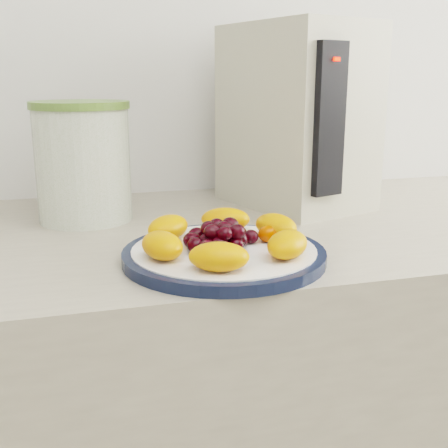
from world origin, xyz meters
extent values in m
cylinder|color=black|center=(-0.11, 1.02, 0.91)|extent=(0.27, 0.27, 0.01)
cylinder|color=white|center=(-0.11, 1.02, 0.91)|extent=(0.24, 0.24, 0.02)
cylinder|color=#425F13|center=(-0.27, 1.30, 0.99)|extent=(0.19, 0.19, 0.19)
cylinder|color=#5B7A35|center=(-0.27, 1.30, 1.09)|extent=(0.20, 0.20, 0.01)
cube|color=beige|center=(0.11, 1.32, 1.06)|extent=(0.26, 0.31, 0.33)
cube|color=black|center=(0.11, 1.17, 1.07)|extent=(0.06, 0.03, 0.24)
cube|color=#FF0C05|center=(0.11, 1.16, 1.16)|extent=(0.01, 0.01, 0.01)
ellipsoid|color=orange|center=(-0.02, 1.05, 0.93)|extent=(0.07, 0.08, 0.03)
ellipsoid|color=orange|center=(-0.08, 1.11, 0.93)|extent=(0.08, 0.07, 0.03)
ellipsoid|color=orange|center=(-0.17, 1.08, 0.93)|extent=(0.08, 0.08, 0.03)
ellipsoid|color=orange|center=(-0.19, 1.00, 0.93)|extent=(0.06, 0.08, 0.03)
ellipsoid|color=orange|center=(-0.14, 0.94, 0.93)|extent=(0.08, 0.07, 0.03)
ellipsoid|color=orange|center=(-0.04, 0.97, 0.93)|extent=(0.08, 0.08, 0.03)
ellipsoid|color=black|center=(-0.11, 1.02, 0.93)|extent=(0.02, 0.02, 0.02)
ellipsoid|color=black|center=(-0.09, 1.02, 0.93)|extent=(0.02, 0.02, 0.02)
ellipsoid|color=black|center=(-0.10, 1.04, 0.93)|extent=(0.02, 0.02, 0.02)
ellipsoid|color=black|center=(-0.12, 1.04, 0.93)|extent=(0.02, 0.02, 0.02)
ellipsoid|color=black|center=(-0.13, 1.02, 0.93)|extent=(0.02, 0.02, 0.02)
ellipsoid|color=black|center=(-0.12, 1.01, 0.93)|extent=(0.02, 0.02, 0.02)
ellipsoid|color=black|center=(-0.10, 1.01, 0.93)|extent=(0.02, 0.02, 0.02)
ellipsoid|color=black|center=(-0.07, 1.03, 0.93)|extent=(0.02, 0.02, 0.02)
ellipsoid|color=black|center=(-0.08, 1.05, 0.93)|extent=(0.02, 0.02, 0.02)
ellipsoid|color=black|center=(-0.10, 1.06, 0.93)|extent=(0.02, 0.02, 0.02)
ellipsoid|color=black|center=(-0.12, 1.06, 0.93)|extent=(0.02, 0.02, 0.02)
ellipsoid|color=black|center=(-0.14, 1.05, 0.93)|extent=(0.02, 0.02, 0.02)
ellipsoid|color=black|center=(-0.15, 1.03, 0.93)|extent=(0.02, 0.02, 0.02)
ellipsoid|color=black|center=(-0.15, 1.01, 0.93)|extent=(0.02, 0.02, 0.02)
ellipsoid|color=black|center=(-0.14, 0.99, 0.93)|extent=(0.02, 0.02, 0.02)
ellipsoid|color=black|center=(-0.12, 0.98, 0.93)|extent=(0.02, 0.02, 0.02)
ellipsoid|color=black|center=(-0.11, 1.02, 0.94)|extent=(0.02, 0.02, 0.02)
ellipsoid|color=black|center=(-0.09, 1.04, 0.94)|extent=(0.02, 0.02, 0.02)
ellipsoid|color=black|center=(-0.11, 1.04, 0.94)|extent=(0.02, 0.02, 0.02)
ellipsoid|color=black|center=(-0.13, 1.03, 0.94)|extent=(0.02, 0.02, 0.02)
ellipsoid|color=black|center=(-0.13, 1.02, 0.94)|extent=(0.02, 0.02, 0.02)
ellipsoid|color=black|center=(-0.11, 1.00, 0.94)|extent=(0.02, 0.02, 0.02)
ellipsoid|color=black|center=(-0.09, 1.01, 0.94)|extent=(0.02, 0.02, 0.02)
ellipsoid|color=#CD3A00|center=(-0.04, 1.03, 0.93)|extent=(0.03, 0.03, 0.02)
ellipsoid|color=#CD3A00|center=(-0.01, 1.04, 0.93)|extent=(0.03, 0.03, 0.02)
camera|label=1|loc=(-0.30, 0.35, 1.14)|focal=45.00mm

